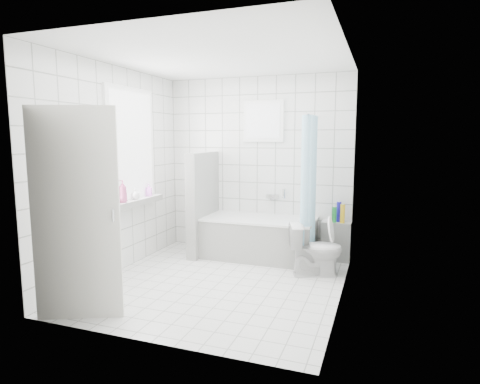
% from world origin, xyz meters
% --- Properties ---
extents(ground, '(3.00, 3.00, 0.00)m').
position_xyz_m(ground, '(0.00, 0.00, 0.00)').
color(ground, white).
rests_on(ground, ground).
extents(ceiling, '(3.00, 3.00, 0.00)m').
position_xyz_m(ceiling, '(0.00, 0.00, 2.60)').
color(ceiling, white).
rests_on(ceiling, ground).
extents(wall_back, '(2.80, 0.02, 2.60)m').
position_xyz_m(wall_back, '(0.00, 1.50, 1.30)').
color(wall_back, white).
rests_on(wall_back, ground).
extents(wall_front, '(2.80, 0.02, 2.60)m').
position_xyz_m(wall_front, '(0.00, -1.50, 1.30)').
color(wall_front, white).
rests_on(wall_front, ground).
extents(wall_left, '(0.02, 3.00, 2.60)m').
position_xyz_m(wall_left, '(-1.40, 0.00, 1.30)').
color(wall_left, white).
rests_on(wall_left, ground).
extents(wall_right, '(0.02, 3.00, 2.60)m').
position_xyz_m(wall_right, '(1.40, 0.00, 1.30)').
color(wall_right, white).
rests_on(wall_right, ground).
extents(window_left, '(0.01, 0.90, 1.40)m').
position_xyz_m(window_left, '(-1.35, 0.30, 1.60)').
color(window_left, white).
rests_on(window_left, wall_left).
extents(window_back, '(0.50, 0.01, 0.50)m').
position_xyz_m(window_back, '(0.10, 1.46, 1.95)').
color(window_back, white).
rests_on(window_back, wall_back).
extents(window_sill, '(0.18, 1.02, 0.08)m').
position_xyz_m(window_sill, '(-1.31, 0.30, 0.86)').
color(window_sill, white).
rests_on(window_sill, wall_left).
extents(door, '(0.75, 0.37, 2.00)m').
position_xyz_m(door, '(-0.89, -1.32, 1.00)').
color(door, silver).
rests_on(door, ground).
extents(bathtub, '(1.57, 0.77, 0.58)m').
position_xyz_m(bathtub, '(0.15, 1.12, 0.29)').
color(bathtub, white).
rests_on(bathtub, ground).
extents(partition_wall, '(0.15, 0.85, 1.50)m').
position_xyz_m(partition_wall, '(-0.70, 1.07, 0.75)').
color(partition_wall, white).
rests_on(partition_wall, ground).
extents(tiled_ledge, '(0.40, 0.24, 0.55)m').
position_xyz_m(tiled_ledge, '(1.20, 1.38, 0.28)').
color(tiled_ledge, white).
rests_on(tiled_ledge, ground).
extents(toilet, '(0.73, 0.56, 0.66)m').
position_xyz_m(toilet, '(1.03, 0.65, 0.33)').
color(toilet, white).
rests_on(toilet, ground).
extents(curtain_rod, '(0.02, 0.80, 0.02)m').
position_xyz_m(curtain_rod, '(0.88, 1.10, 2.00)').
color(curtain_rod, silver).
rests_on(curtain_rod, wall_back).
extents(shower_curtain, '(0.14, 0.48, 1.78)m').
position_xyz_m(shower_curtain, '(0.88, 0.97, 1.10)').
color(shower_curtain, '#4EB8E5').
rests_on(shower_curtain, curtain_rod).
extents(tub_faucet, '(0.18, 0.06, 0.06)m').
position_xyz_m(tub_faucet, '(0.25, 1.46, 0.85)').
color(tub_faucet, silver).
rests_on(tub_faucet, wall_back).
extents(sill_bottles, '(0.16, 0.73, 0.28)m').
position_xyz_m(sill_bottles, '(-1.30, 0.16, 1.01)').
color(sill_bottles, '#D96EDC').
rests_on(sill_bottles, window_sill).
extents(ledge_bottles, '(0.18, 0.15, 0.28)m').
position_xyz_m(ledge_bottles, '(1.23, 1.34, 0.68)').
color(ledge_bottles, yellow).
rests_on(ledge_bottles, tiled_ledge).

